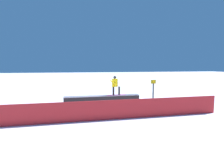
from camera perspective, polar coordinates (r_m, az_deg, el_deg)
name	(u,v)px	position (r m, az deg, el deg)	size (l,w,h in m)	color
ground_plane	(102,104)	(14.29, -2.94, -6.09)	(120.00, 120.00, 0.00)	white
grind_box	(102,100)	(14.24, -2.95, -4.95)	(5.78, 0.70, 0.64)	black
snowboarder	(115,85)	(14.27, 0.99, -0.21)	(1.46, 0.44, 1.49)	#C72F81
safety_fence	(114,110)	(10.17, 0.57, -7.92)	(12.75, 0.06, 1.08)	red
trail_marker	(153,90)	(14.94, 12.54, -1.92)	(0.40, 0.10, 1.80)	#262628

